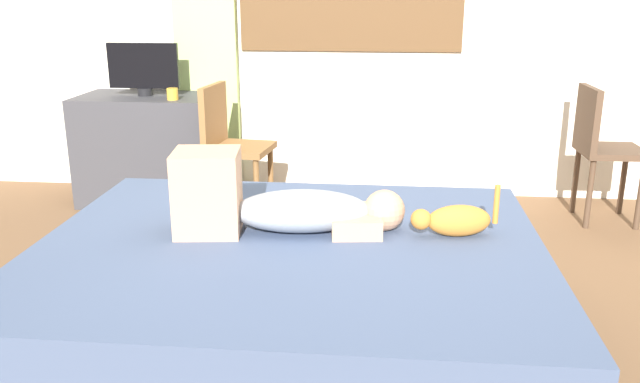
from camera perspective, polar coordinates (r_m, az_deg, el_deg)
ground_plane at (r=2.90m, az=-0.19°, el=-12.62°), size 16.00×16.00×0.00m
bed at (r=2.73m, az=-2.54°, el=-9.05°), size 2.05×1.70×0.48m
person_lying at (r=2.71m, az=-3.65°, el=-1.11°), size 0.94×0.36×0.34m
cat at (r=2.72m, az=11.47°, el=-2.43°), size 0.35×0.16×0.21m
desk at (r=4.76m, az=-14.49°, el=3.59°), size 0.90×0.56×0.74m
tv_monitor at (r=4.67m, az=-14.93°, el=10.18°), size 0.48×0.10×0.35m
cup at (r=4.46m, az=-12.56°, el=8.18°), size 0.07×0.07×0.08m
chair_by_desk at (r=4.26m, az=-7.80°, el=4.34°), size 0.42×0.42×0.86m
chair_spare at (r=4.51m, az=22.98°, el=3.83°), size 0.39×0.39×0.86m
curtain_left at (r=4.80m, az=-9.90°, el=14.44°), size 0.44×0.06×2.47m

